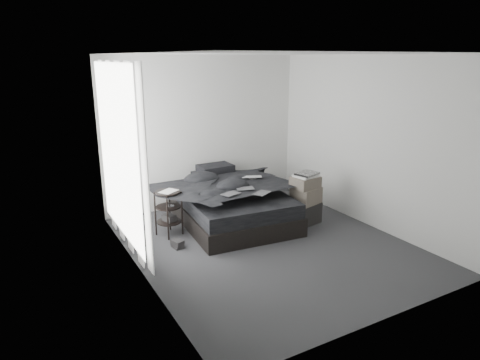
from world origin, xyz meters
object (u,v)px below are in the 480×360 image
bed (232,213)px  laptop (252,174)px  box_lower (304,213)px  side_stand (169,214)px

bed → laptop: size_ratio=6.24×
bed → box_lower: (0.99, -0.61, 0.03)m
bed → box_lower: 1.16m
laptop → box_lower: 1.05m
box_lower → side_stand: bearing=163.7°
bed → box_lower: box_lower is taller
side_stand → box_lower: bearing=-16.3°
bed → laptop: 0.72m
side_stand → laptop: bearing=1.0°
laptop → box_lower: (0.61, -0.62, -0.58)m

